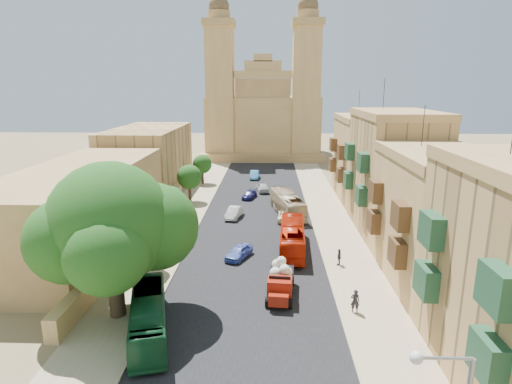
# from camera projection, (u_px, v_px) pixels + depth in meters

# --- Properties ---
(ground) EXTENTS (260.00, 260.00, 0.00)m
(ground) POSITION_uv_depth(u_px,v_px,m) (243.00, 350.00, 27.46)
(ground) COLOR olive
(road_surface) EXTENTS (14.00, 140.00, 0.01)m
(road_surface) POSITION_uv_depth(u_px,v_px,m) (257.00, 214.00, 56.56)
(road_surface) COLOR black
(road_surface) RESTS_ON ground
(sidewalk_east) EXTENTS (5.00, 140.00, 0.01)m
(sidewalk_east) POSITION_uv_depth(u_px,v_px,m) (329.00, 215.00, 56.26)
(sidewalk_east) COLOR tan
(sidewalk_east) RESTS_ON ground
(sidewalk_west) EXTENTS (5.00, 140.00, 0.01)m
(sidewalk_west) POSITION_uv_depth(u_px,v_px,m) (186.00, 213.00, 56.87)
(sidewalk_west) COLOR tan
(sidewalk_west) RESTS_ON ground
(kerb_east) EXTENTS (0.25, 140.00, 0.12)m
(kerb_east) POSITION_uv_depth(u_px,v_px,m) (310.00, 214.00, 56.33)
(kerb_east) COLOR tan
(kerb_east) RESTS_ON ground
(kerb_west) EXTENTS (0.25, 140.00, 0.12)m
(kerb_west) POSITION_uv_depth(u_px,v_px,m) (204.00, 213.00, 56.77)
(kerb_west) COLOR tan
(kerb_west) RESTS_ON ground
(townhouse_b) EXTENTS (9.00, 14.00, 14.90)m
(townhouse_b) POSITION_uv_depth(u_px,v_px,m) (438.00, 217.00, 36.26)
(townhouse_b) COLOR tan
(townhouse_b) RESTS_ON ground
(townhouse_c) EXTENTS (9.00, 14.00, 17.40)m
(townhouse_c) POSITION_uv_depth(u_px,v_px,m) (393.00, 171.00, 49.54)
(townhouse_c) COLOR tan
(townhouse_c) RESTS_ON ground
(townhouse_d) EXTENTS (9.00, 14.00, 15.90)m
(townhouse_d) POSITION_uv_depth(u_px,v_px,m) (366.00, 158.00, 63.30)
(townhouse_d) COLOR tan
(townhouse_d) RESTS_ON ground
(west_wall) EXTENTS (1.00, 40.00, 1.80)m
(west_wall) POSITION_uv_depth(u_px,v_px,m) (141.00, 231.00, 47.05)
(west_wall) COLOR tan
(west_wall) RESTS_ON ground
(west_building_low) EXTENTS (10.00, 28.00, 8.40)m
(west_building_low) POSITION_uv_depth(u_px,v_px,m) (81.00, 207.00, 44.49)
(west_building_low) COLOR #9F7845
(west_building_low) RESTS_ON ground
(west_building_mid) EXTENTS (10.00, 22.00, 10.00)m
(west_building_mid) POSITION_uv_depth(u_px,v_px,m) (149.00, 159.00, 69.52)
(west_building_mid) COLOR tan
(west_building_mid) RESTS_ON ground
(church) EXTENTS (28.00, 22.50, 36.30)m
(church) POSITION_uv_depth(u_px,v_px,m) (263.00, 116.00, 101.43)
(church) COLOR tan
(church) RESTS_ON ground
(ficus_tree) EXTENTS (11.50, 10.58, 11.50)m
(ficus_tree) POSITION_uv_depth(u_px,v_px,m) (112.00, 228.00, 30.02)
(ficus_tree) COLOR #3B2A1D
(ficus_tree) RESTS_ON ground
(street_tree_a) EXTENTS (3.62, 3.62, 5.56)m
(street_tree_a) POSITION_uv_depth(u_px,v_px,m) (140.00, 231.00, 38.53)
(street_tree_a) COLOR #3B2A1D
(street_tree_a) RESTS_ON ground
(street_tree_b) EXTENTS (3.31, 3.31, 5.09)m
(street_tree_b) POSITION_uv_depth(u_px,v_px,m) (171.00, 200.00, 50.24)
(street_tree_b) COLOR #3B2A1D
(street_tree_b) RESTS_ON ground
(street_tree_c) EXTENTS (3.56, 3.56, 5.47)m
(street_tree_c) POSITION_uv_depth(u_px,v_px,m) (189.00, 177.00, 61.82)
(street_tree_c) COLOR #3B2A1D
(street_tree_c) RESTS_ON ground
(street_tree_d) EXTENTS (3.29, 3.29, 5.05)m
(street_tree_d) POSITION_uv_depth(u_px,v_px,m) (202.00, 164.00, 73.53)
(street_tree_d) COLOR #3B2A1D
(street_tree_d) RESTS_ON ground
(red_truck) EXTENTS (2.46, 5.35, 3.04)m
(red_truck) POSITION_uv_depth(u_px,v_px,m) (281.00, 280.00, 34.27)
(red_truck) COLOR maroon
(red_truck) RESTS_ON ground
(olive_pickup) EXTENTS (2.39, 4.92, 1.99)m
(olive_pickup) POSITION_uv_depth(u_px,v_px,m) (291.00, 232.00, 46.50)
(olive_pickup) COLOR #4F5A22
(olive_pickup) RESTS_ON ground
(bus_green_north) EXTENTS (4.64, 9.88, 2.68)m
(bus_green_north) POSITION_uv_depth(u_px,v_px,m) (148.00, 316.00, 28.93)
(bus_green_north) COLOR #134D26
(bus_green_north) RESTS_ON ground
(bus_red_east) EXTENTS (2.85, 10.28, 2.84)m
(bus_red_east) POSITION_uv_depth(u_px,v_px,m) (292.00, 237.00, 43.72)
(bus_red_east) COLOR #BA1D06
(bus_red_east) RESTS_ON ground
(bus_cream_east) EXTENTS (4.57, 10.72, 2.91)m
(bus_cream_east) POSITION_uv_depth(u_px,v_px,m) (287.00, 204.00, 55.99)
(bus_cream_east) COLOR tan
(bus_cream_east) RESTS_ON ground
(car_blue_a) EXTENTS (2.97, 4.10, 1.30)m
(car_blue_a) POSITION_uv_depth(u_px,v_px,m) (239.00, 252.00, 41.90)
(car_blue_a) COLOR #4763BC
(car_blue_a) RESTS_ON ground
(car_white_a) EXTENTS (2.19, 4.43, 1.40)m
(car_white_a) POSITION_uv_depth(u_px,v_px,m) (234.00, 213.00, 54.76)
(car_white_a) COLOR silver
(car_white_a) RESTS_ON ground
(car_cream) EXTENTS (2.33, 4.60, 1.25)m
(car_cream) POSITION_uv_depth(u_px,v_px,m) (286.00, 215.00, 53.84)
(car_cream) COLOR #FBEDB8
(car_cream) RESTS_ON ground
(car_dkblue) EXTENTS (2.48, 4.07, 1.10)m
(car_dkblue) POSITION_uv_depth(u_px,v_px,m) (250.00, 195.00, 64.28)
(car_dkblue) COLOR #0F0F42
(car_dkblue) RESTS_ON ground
(car_white_b) EXTENTS (2.47, 4.44, 1.43)m
(car_white_b) POSITION_uv_depth(u_px,v_px,m) (262.00, 187.00, 68.34)
(car_white_b) COLOR #BCBCBC
(car_white_b) RESTS_ON ground
(car_blue_b) EXTENTS (1.58, 4.40, 1.45)m
(car_blue_b) POSITION_uv_depth(u_px,v_px,m) (254.00, 175.00, 78.08)
(car_blue_b) COLOR #3B88C9
(car_blue_b) RESTS_ON ground
(pedestrian_a) EXTENTS (0.71, 0.50, 1.83)m
(pedestrian_a) POSITION_uv_depth(u_px,v_px,m) (355.00, 301.00, 31.81)
(pedestrian_a) COLOR black
(pedestrian_a) RESTS_ON ground
(pedestrian_c) EXTENTS (0.64, 1.02, 1.62)m
(pedestrian_c) POSITION_uv_depth(u_px,v_px,m) (339.00, 257.00, 40.23)
(pedestrian_c) COLOR #303134
(pedestrian_c) RESTS_ON ground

